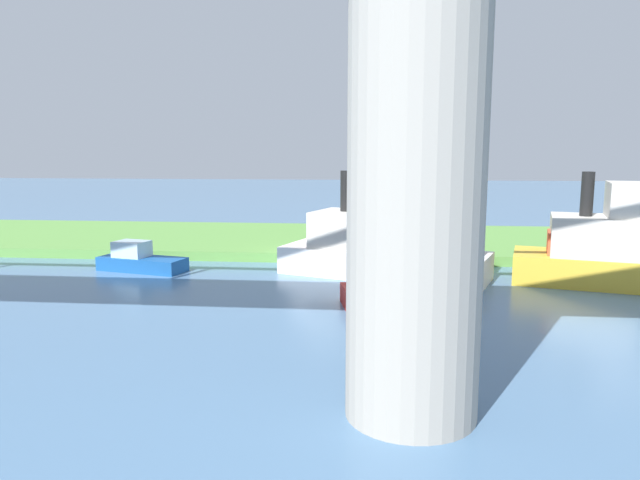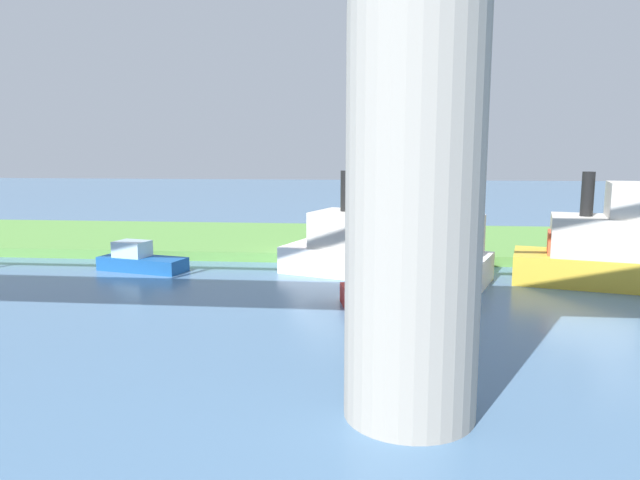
{
  "view_description": "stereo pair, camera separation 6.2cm",
  "coord_description": "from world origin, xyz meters",
  "px_view_note": "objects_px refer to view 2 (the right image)",
  "views": [
    {
      "loc": [
        -3.14,
        29.28,
        5.83
      ],
      "look_at": [
        -0.77,
        5.0,
        2.0
      ],
      "focal_mm": 33.0,
      "sensor_mm": 36.0,
      "label": 1
    },
    {
      "loc": [
        -3.2,
        29.27,
        5.83
      ],
      "look_at": [
        -0.77,
        5.0,
        2.0
      ],
      "focal_mm": 33.0,
      "sensor_mm": 36.0,
      "label": 2
    }
  ],
  "objects_px": {
    "houseboat_blue": "(140,260)",
    "pontoon_yellow": "(400,290)",
    "mooring_post": "(408,244)",
    "motorboat_red": "(391,238)",
    "person_on_bank": "(330,234)",
    "bridge_pylon": "(415,172)"
  },
  "relations": [
    {
      "from": "person_on_bank",
      "to": "houseboat_blue",
      "type": "height_order",
      "value": "person_on_bank"
    },
    {
      "from": "motorboat_red",
      "to": "bridge_pylon",
      "type": "bearing_deg",
      "value": 90.68
    },
    {
      "from": "person_on_bank",
      "to": "mooring_post",
      "type": "xyz_separation_m",
      "value": [
        -4.16,
        1.17,
        -0.26
      ]
    },
    {
      "from": "person_on_bank",
      "to": "motorboat_red",
      "type": "distance_m",
      "value": 5.88
    },
    {
      "from": "mooring_post",
      "to": "houseboat_blue",
      "type": "bearing_deg",
      "value": 15.17
    },
    {
      "from": "bridge_pylon",
      "to": "houseboat_blue",
      "type": "distance_m",
      "value": 19.35
    },
    {
      "from": "person_on_bank",
      "to": "mooring_post",
      "type": "height_order",
      "value": "person_on_bank"
    },
    {
      "from": "pontoon_yellow",
      "to": "mooring_post",
      "type": "bearing_deg",
      "value": -94.82
    },
    {
      "from": "mooring_post",
      "to": "motorboat_red",
      "type": "height_order",
      "value": "motorboat_red"
    },
    {
      "from": "bridge_pylon",
      "to": "pontoon_yellow",
      "type": "bearing_deg",
      "value": -90.69
    },
    {
      "from": "person_on_bank",
      "to": "mooring_post",
      "type": "bearing_deg",
      "value": 164.28
    },
    {
      "from": "motorboat_red",
      "to": "mooring_post",
      "type": "bearing_deg",
      "value": -104.92
    },
    {
      "from": "motorboat_red",
      "to": "pontoon_yellow",
      "type": "relative_size",
      "value": 2.03
    },
    {
      "from": "bridge_pylon",
      "to": "pontoon_yellow",
      "type": "height_order",
      "value": "bridge_pylon"
    },
    {
      "from": "mooring_post",
      "to": "motorboat_red",
      "type": "relative_size",
      "value": 0.09
    },
    {
      "from": "houseboat_blue",
      "to": "bridge_pylon",
      "type": "bearing_deg",
      "value": 130.21
    },
    {
      "from": "mooring_post",
      "to": "pontoon_yellow",
      "type": "distance_m",
      "value": 8.58
    },
    {
      "from": "bridge_pylon",
      "to": "motorboat_red",
      "type": "relative_size",
      "value": 1.08
    },
    {
      "from": "person_on_bank",
      "to": "pontoon_yellow",
      "type": "xyz_separation_m",
      "value": [
        -3.44,
        9.71,
        -0.65
      ]
    },
    {
      "from": "person_on_bank",
      "to": "houseboat_blue",
      "type": "relative_size",
      "value": 0.31
    },
    {
      "from": "houseboat_blue",
      "to": "pontoon_yellow",
      "type": "height_order",
      "value": "pontoon_yellow"
    },
    {
      "from": "motorboat_red",
      "to": "pontoon_yellow",
      "type": "height_order",
      "value": "motorboat_red"
    }
  ]
}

